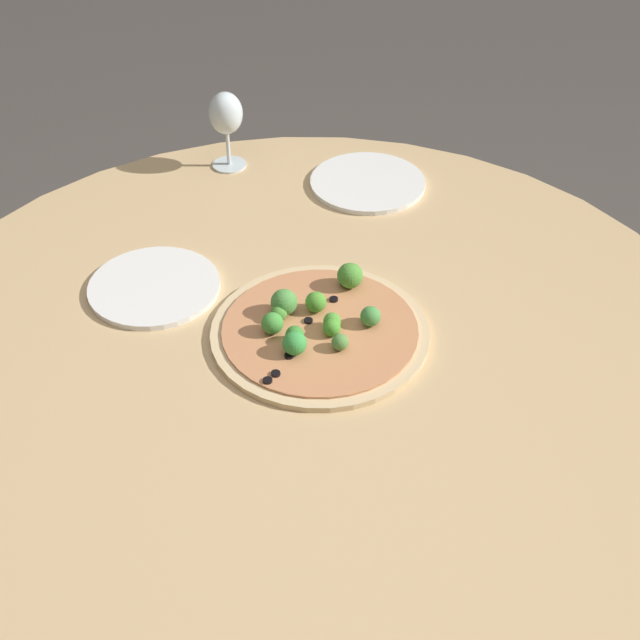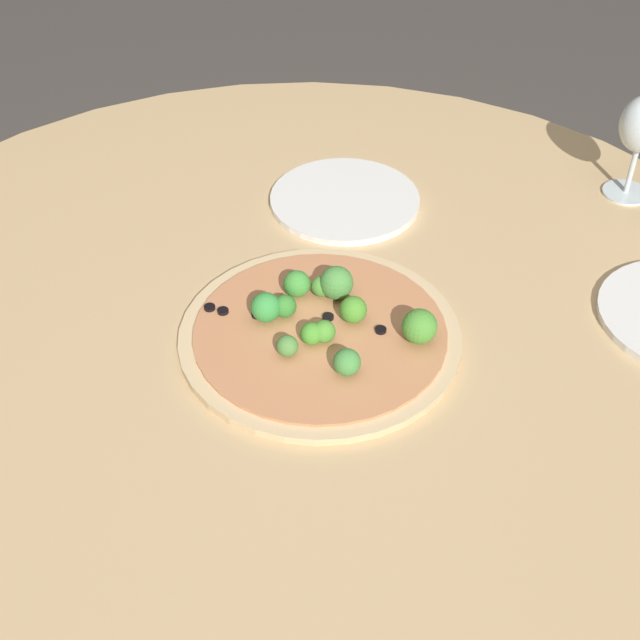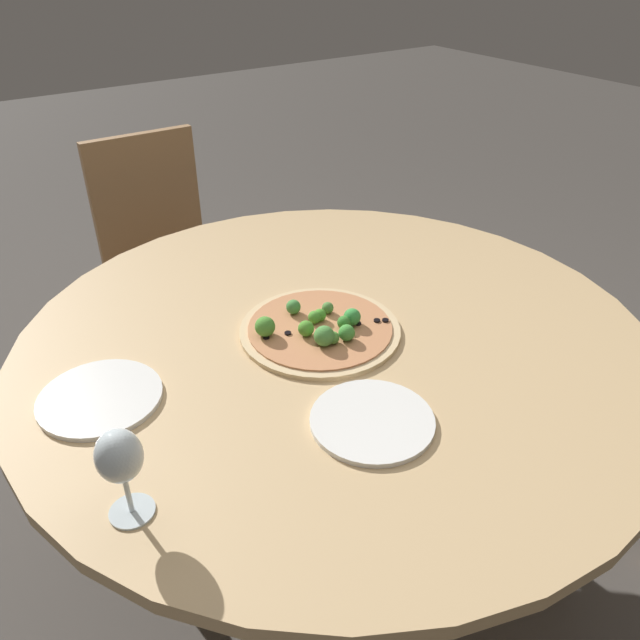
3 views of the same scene
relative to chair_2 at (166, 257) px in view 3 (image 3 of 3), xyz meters
The scene contains 7 objects.
ground_plane 1.15m from the chair_2, 90.73° to the right, with size 12.00×12.00×0.00m, color #4C4742.
dining_table 1.06m from the chair_2, 90.73° to the right, with size 1.34×1.34×0.74m.
chair_2 is the anchor object (origin of this frame).
pizza 1.06m from the chair_2, 92.41° to the right, with size 0.34×0.34×0.06m.
wine_glass 1.42m from the chair_2, 113.13° to the right, with size 0.07×0.07×0.16m.
plate_near 1.13m from the chair_2, 116.84° to the right, with size 0.22×0.22×0.01m.
plate_far 1.34m from the chair_2, 95.44° to the right, with size 0.22×0.22×0.01m.
Camera 3 is at (-0.65, -0.89, 1.48)m, focal length 35.00 mm.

